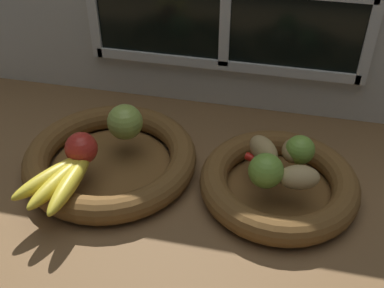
{
  "coord_description": "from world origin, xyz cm",
  "views": [
    {
      "loc": [
        14.84,
        -73.89,
        66.84
      ],
      "look_at": [
        -1.23,
        -1.62,
        9.58
      ],
      "focal_mm": 44.38,
      "sensor_mm": 36.0,
      "label": 1
    }
  ],
  "objects_px": {
    "potato_back": "(294,150)",
    "chili_pepper": "(278,171)",
    "fruit_bowl_right": "(279,183)",
    "apple_red_front": "(81,148)",
    "banana_bunch_front": "(62,178)",
    "lime_near": "(266,171)",
    "potato_oblong": "(264,150)",
    "fruit_bowl_left": "(111,159)",
    "lime_far": "(300,150)",
    "potato_small": "(299,177)",
    "apple_green_back": "(125,122)"
  },
  "relations": [
    {
      "from": "apple_red_front",
      "to": "banana_bunch_front",
      "type": "xyz_separation_m",
      "value": [
        -0.01,
        -0.07,
        -0.02
      ]
    },
    {
      "from": "apple_red_front",
      "to": "potato_back",
      "type": "xyz_separation_m",
      "value": [
        0.41,
        0.1,
        -0.01
      ]
    },
    {
      "from": "fruit_bowl_left",
      "to": "potato_small",
      "type": "height_order",
      "value": "potato_small"
    },
    {
      "from": "potato_small",
      "to": "chili_pepper",
      "type": "bearing_deg",
      "value": 144.76
    },
    {
      "from": "fruit_bowl_right",
      "to": "lime_near",
      "type": "relative_size",
      "value": 4.75
    },
    {
      "from": "apple_red_front",
      "to": "potato_back",
      "type": "distance_m",
      "value": 0.42
    },
    {
      "from": "apple_red_front",
      "to": "potato_oblong",
      "type": "height_order",
      "value": "apple_red_front"
    },
    {
      "from": "banana_bunch_front",
      "to": "apple_red_front",
      "type": "bearing_deg",
      "value": 82.42
    },
    {
      "from": "fruit_bowl_right",
      "to": "lime_far",
      "type": "bearing_deg",
      "value": 52.13
    },
    {
      "from": "lime_near",
      "to": "chili_pepper",
      "type": "height_order",
      "value": "lime_near"
    },
    {
      "from": "lime_near",
      "to": "potato_oblong",
      "type": "bearing_deg",
      "value": 98.65
    },
    {
      "from": "fruit_bowl_right",
      "to": "chili_pepper",
      "type": "relative_size",
      "value": 2.19
    },
    {
      "from": "fruit_bowl_left",
      "to": "potato_back",
      "type": "bearing_deg",
      "value": 7.09
    },
    {
      "from": "chili_pepper",
      "to": "apple_red_front",
      "type": "bearing_deg",
      "value": -146.53
    },
    {
      "from": "fruit_bowl_right",
      "to": "banana_bunch_front",
      "type": "bearing_deg",
      "value": -162.55
    },
    {
      "from": "potato_small",
      "to": "lime_far",
      "type": "distance_m",
      "value": 0.08
    },
    {
      "from": "fruit_bowl_right",
      "to": "potato_oblong",
      "type": "xyz_separation_m",
      "value": [
        -0.04,
        0.03,
        0.05
      ]
    },
    {
      "from": "fruit_bowl_right",
      "to": "banana_bunch_front",
      "type": "xyz_separation_m",
      "value": [
        -0.4,
        -0.13,
        0.05
      ]
    },
    {
      "from": "banana_bunch_front",
      "to": "potato_small",
      "type": "height_order",
      "value": "potato_small"
    },
    {
      "from": "fruit_bowl_right",
      "to": "lime_near",
      "type": "height_order",
      "value": "lime_near"
    },
    {
      "from": "potato_back",
      "to": "lime_near",
      "type": "relative_size",
      "value": 0.97
    },
    {
      "from": "fruit_bowl_left",
      "to": "potato_oblong",
      "type": "height_order",
      "value": "potato_oblong"
    },
    {
      "from": "potato_small",
      "to": "lime_near",
      "type": "height_order",
      "value": "lime_near"
    },
    {
      "from": "apple_red_front",
      "to": "chili_pepper",
      "type": "distance_m",
      "value": 0.39
    },
    {
      "from": "apple_green_back",
      "to": "potato_oblong",
      "type": "height_order",
      "value": "apple_green_back"
    },
    {
      "from": "potato_oblong",
      "to": "lime_near",
      "type": "relative_size",
      "value": 1.2
    },
    {
      "from": "apple_green_back",
      "to": "chili_pepper",
      "type": "relative_size",
      "value": 0.52
    },
    {
      "from": "fruit_bowl_right",
      "to": "potato_small",
      "type": "relative_size",
      "value": 4.05
    },
    {
      "from": "potato_back",
      "to": "potato_small",
      "type": "bearing_deg",
      "value": -81.03
    },
    {
      "from": "potato_small",
      "to": "potato_oblong",
      "type": "xyz_separation_m",
      "value": [
        -0.07,
        0.06,
        0.0
      ]
    },
    {
      "from": "lime_near",
      "to": "potato_small",
      "type": "bearing_deg",
      "value": 6.67
    },
    {
      "from": "lime_near",
      "to": "lime_far",
      "type": "height_order",
      "value": "lime_near"
    },
    {
      "from": "lime_near",
      "to": "chili_pepper",
      "type": "distance_m",
      "value": 0.05
    },
    {
      "from": "fruit_bowl_right",
      "to": "apple_green_back",
      "type": "xyz_separation_m",
      "value": [
        -0.33,
        0.05,
        0.07
      ]
    },
    {
      "from": "potato_small",
      "to": "potato_back",
      "type": "relative_size",
      "value": 1.21
    },
    {
      "from": "banana_bunch_front",
      "to": "chili_pepper",
      "type": "xyz_separation_m",
      "value": [
        0.39,
        0.12,
        -0.01
      ]
    },
    {
      "from": "apple_red_front",
      "to": "banana_bunch_front",
      "type": "relative_size",
      "value": 0.34
    },
    {
      "from": "fruit_bowl_right",
      "to": "potato_back",
      "type": "distance_m",
      "value": 0.07
    },
    {
      "from": "banana_bunch_front",
      "to": "potato_oblong",
      "type": "xyz_separation_m",
      "value": [
        0.36,
        0.16,
        0.01
      ]
    },
    {
      "from": "potato_oblong",
      "to": "lime_far",
      "type": "xyz_separation_m",
      "value": [
        0.07,
        0.01,
        0.0
      ]
    },
    {
      "from": "apple_green_back",
      "to": "apple_red_front",
      "type": "bearing_deg",
      "value": -120.51
    },
    {
      "from": "lime_near",
      "to": "chili_pepper",
      "type": "bearing_deg",
      "value": 58.19
    },
    {
      "from": "potato_back",
      "to": "chili_pepper",
      "type": "xyz_separation_m",
      "value": [
        -0.03,
        -0.05,
        -0.01
      ]
    },
    {
      "from": "apple_green_back",
      "to": "potato_small",
      "type": "height_order",
      "value": "apple_green_back"
    },
    {
      "from": "fruit_bowl_left",
      "to": "lime_near",
      "type": "distance_m",
      "value": 0.34
    },
    {
      "from": "potato_small",
      "to": "potato_back",
      "type": "height_order",
      "value": "potato_small"
    },
    {
      "from": "potato_back",
      "to": "chili_pepper",
      "type": "distance_m",
      "value": 0.06
    },
    {
      "from": "lime_far",
      "to": "chili_pepper",
      "type": "bearing_deg",
      "value": -128.6
    },
    {
      "from": "apple_red_front",
      "to": "banana_bunch_front",
      "type": "bearing_deg",
      "value": -97.58
    },
    {
      "from": "fruit_bowl_right",
      "to": "potato_small",
      "type": "xyz_separation_m",
      "value": [
        0.03,
        -0.03,
        0.05
      ]
    }
  ]
}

